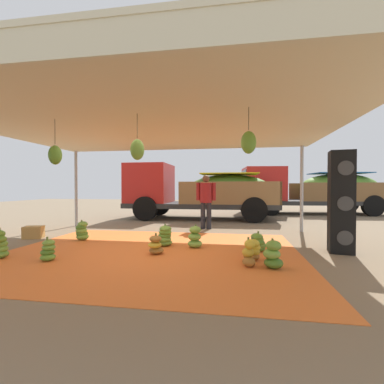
# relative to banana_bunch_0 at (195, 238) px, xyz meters

# --- Properties ---
(ground_plane) EXTENTS (40.00, 40.00, 0.00)m
(ground_plane) POSITION_rel_banana_bunch_0_xyz_m (-0.86, 2.41, -0.23)
(ground_plane) COLOR #7F6B51
(tarp_orange) EXTENTS (6.18, 5.06, 0.01)m
(tarp_orange) POSITION_rel_banana_bunch_0_xyz_m (-0.86, -0.59, -0.23)
(tarp_orange) COLOR orange
(tarp_orange) RESTS_ON ground
(tent_canopy) EXTENTS (8.00, 7.00, 2.72)m
(tent_canopy) POSITION_rel_banana_bunch_0_xyz_m (-0.86, -0.69, 2.40)
(tent_canopy) COLOR #9EA0A5
(tent_canopy) RESTS_ON ground
(banana_bunch_0) EXTENTS (0.45, 0.45, 0.52)m
(banana_bunch_0) POSITION_rel_banana_bunch_0_xyz_m (0.00, 0.00, 0.00)
(banana_bunch_0) COLOR #75A83D
(banana_bunch_0) RESTS_ON tarp_orange
(banana_bunch_1) EXTENTS (0.27, 0.31, 0.51)m
(banana_bunch_1) POSITION_rel_banana_bunch_0_xyz_m (1.13, -1.28, -0.01)
(banana_bunch_1) COLOR #996628
(banana_bunch_1) RESTS_ON tarp_orange
(banana_bunch_2) EXTENTS (0.41, 0.41, 0.43)m
(banana_bunch_2) POSITION_rel_banana_bunch_0_xyz_m (-0.71, -0.71, -0.05)
(banana_bunch_2) COLOR #996628
(banana_bunch_2) RESTS_ON tarp_orange
(banana_bunch_3) EXTENTS (0.43, 0.41, 0.43)m
(banana_bunch_3) POSITION_rel_banana_bunch_0_xyz_m (1.38, -0.16, -0.04)
(banana_bunch_3) COLOR #518428
(banana_bunch_3) RESTS_ON tarp_orange
(banana_bunch_4) EXTENTS (0.39, 0.39, 0.59)m
(banana_bunch_4) POSITION_rel_banana_bunch_0_xyz_m (-3.59, -1.49, 0.03)
(banana_bunch_4) COLOR #6B9E38
(banana_bunch_4) RESTS_ON tarp_orange
(banana_bunch_5) EXTENTS (0.34, 0.37, 0.44)m
(banana_bunch_5) POSITION_rel_banana_bunch_0_xyz_m (-2.57, -1.48, -0.04)
(banana_bunch_5) COLOR #60932D
(banana_bunch_5) RESTS_ON tarp_orange
(banana_bunch_6) EXTENTS (0.41, 0.41, 0.52)m
(banana_bunch_6) POSITION_rel_banana_bunch_0_xyz_m (-3.03, 0.40, 0.00)
(banana_bunch_6) COLOR #6B9E38
(banana_bunch_6) RESTS_ON tarp_orange
(banana_bunch_7) EXTENTS (0.45, 0.45, 0.50)m
(banana_bunch_7) POSITION_rel_banana_bunch_0_xyz_m (1.53, -1.32, -0.01)
(banana_bunch_7) COLOR #477523
(banana_bunch_7) RESTS_ON tarp_orange
(banana_bunch_8) EXTENTS (0.40, 0.41, 0.43)m
(banana_bunch_8) POSITION_rel_banana_bunch_0_xyz_m (1.22, -0.87, -0.04)
(banana_bunch_8) COLOR #996628
(banana_bunch_8) RESTS_ON tarp_orange
(banana_bunch_9) EXTENTS (0.48, 0.49, 0.52)m
(banana_bunch_9) POSITION_rel_banana_bunch_0_xyz_m (-0.72, 0.05, -0.00)
(banana_bunch_9) COLOR #6B9E38
(banana_bunch_9) RESTS_ON tarp_orange
(cargo_truck_main) EXTENTS (6.46, 2.46, 2.40)m
(cargo_truck_main) POSITION_rel_banana_bunch_0_xyz_m (-0.73, 5.61, 1.00)
(cargo_truck_main) COLOR #2D2D2D
(cargo_truck_main) RESTS_ON ground
(cargo_truck_far) EXTENTS (7.22, 3.03, 2.40)m
(cargo_truck_far) POSITION_rel_banana_bunch_0_xyz_m (4.76, 8.71, 1.05)
(cargo_truck_far) COLOR #2D2D2D
(cargo_truck_far) RESTS_ON ground
(worker_0) EXTENTS (0.65, 0.40, 1.78)m
(worker_0) POSITION_rel_banana_bunch_0_xyz_m (-0.05, 2.80, 0.81)
(worker_0) COLOR #26262D
(worker_0) RESTS_ON ground
(speaker_stack) EXTENTS (0.53, 0.50, 2.14)m
(speaker_stack) POSITION_rel_banana_bunch_0_xyz_m (3.10, 0.04, 0.84)
(speaker_stack) COLOR black
(speaker_stack) RESTS_ON ground
(crate_0) EXTENTS (0.55, 0.46, 0.32)m
(crate_0) POSITION_rel_banana_bunch_0_xyz_m (-4.49, 0.46, -0.07)
(crate_0) COLOR #B78947
(crate_0) RESTS_ON ground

